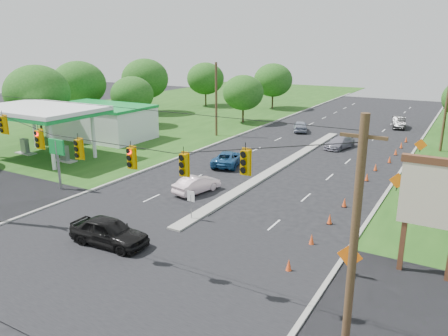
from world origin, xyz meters
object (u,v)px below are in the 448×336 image
Objects in this scene: pylon_sign at (440,201)px; blue_pickup at (229,158)px; white_sedan at (197,184)px; black_sedan at (109,232)px; gas_station at (92,119)px.

pylon_sign is 1.23× the size of blue_pickup.
white_sedan is at bearing 88.86° from blue_pickup.
black_sedan is at bearing -161.37° from pylon_sign.
black_sedan is at bearing 84.42° from blue_pickup.
gas_station is 4.08× the size of black_sedan.
black_sedan reaches higher than blue_pickup.
blue_pickup is at bearing 4.62° from black_sedan.
black_sedan is 10.21m from white_sedan.
blue_pickup is (-2.43, 18.26, -0.13)m from black_sedan.
pylon_sign reaches higher than white_sedan.
gas_station is at bearing 44.82° from black_sedan.
black_sedan is (-16.38, -5.52, -3.18)m from pylon_sign.
pylon_sign reaches higher than black_sedan.
pylon_sign reaches higher than gas_station.
white_sedan is (20.86, -9.38, -1.91)m from gas_station.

